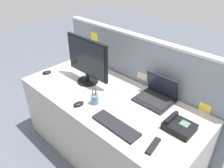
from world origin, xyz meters
name	(u,v)px	position (x,y,z in m)	size (l,w,h in m)	color
ground_plane	(109,150)	(0.00, 0.00, 0.00)	(10.00, 10.00, 0.00)	#4C515B
desk	(109,126)	(0.00, 0.00, 0.36)	(1.83, 0.81, 0.72)	#ADA89E
cubicle_divider	(137,89)	(0.00, 0.45, 0.60)	(2.03, 0.08, 1.20)	gray
desktop_monitor	(87,60)	(-0.35, 0.06, 0.97)	(0.55, 0.22, 0.47)	black
laptop	(157,94)	(0.35, 0.28, 0.77)	(0.32, 0.28, 0.23)	black
desk_phone	(179,126)	(0.69, 0.07, 0.75)	(0.22, 0.18, 0.09)	black
keyboard_main	(116,126)	(0.33, -0.25, 0.73)	(0.42, 0.13, 0.02)	black
computer_mouse_right_hand	(47,72)	(-0.81, -0.15, 0.73)	(0.06, 0.10, 0.03)	black
computer_mouse_left_hand	(79,104)	(-0.10, -0.28, 0.73)	(0.06, 0.10, 0.03)	black
pen_cup	(95,99)	(-0.02, -0.15, 0.76)	(0.07, 0.07, 0.17)	#4C7093
cell_phone_silver_slab	(73,65)	(-0.76, 0.18, 0.72)	(0.07, 0.14, 0.01)	#B7BAC1
tv_remote	(153,146)	(0.65, -0.22, 0.73)	(0.04, 0.17, 0.02)	black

